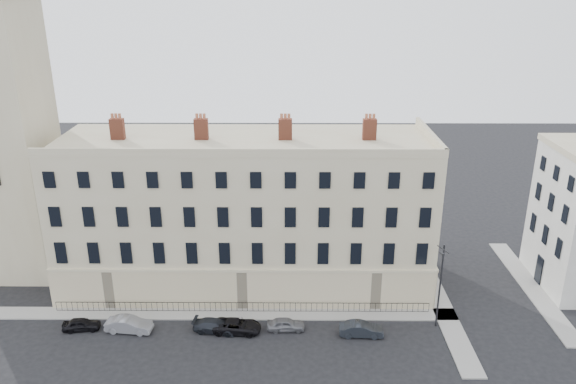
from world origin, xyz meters
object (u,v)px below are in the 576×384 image
Objects in this scene: streetlamp at (440,283)px; car_d at (237,326)px; car_b at (129,325)px; car_c at (215,326)px; car_e at (286,324)px; car_a at (82,324)px; car_f at (361,329)px.

car_d is at bearing 160.91° from streetlamp.
car_c is at bearing -84.23° from car_b.
car_d reaches higher than car_e.
car_b is at bearing 159.90° from streetlamp.
streetlamp is at bearing -95.88° from car_a.
streetlamp is (13.51, 0.61, 3.93)m from car_e.
car_d is (1.92, -0.02, 0.02)m from car_c.
car_b reaches higher than car_a.
car_c is at bearing 89.64° from car_f.
car_b reaches higher than car_c.
car_e is 0.41× the size of streetlamp.
streetlamp is (27.42, 0.91, 3.82)m from car_b.
streetlamp reaches higher than car_a.
car_f is (24.84, -0.73, 0.08)m from car_a.
car_a is 18.22m from car_e.
car_c is (11.98, -0.20, 0.02)m from car_a.
car_a is at bearing 92.90° from car_d.
car_c is 1.03× the size of car_f.
car_a is 0.97× the size of car_e.
streetlamp reaches higher than car_f.
streetlamp is (17.83, 0.91, 3.91)m from car_d.
car_c is 0.49× the size of streetlamp.
car_e is 0.87× the size of car_f.
car_a is 11.98m from car_c.
car_c is 0.93× the size of car_d.
car_f is at bearing 169.69° from streetlamp.
car_a is 4.32m from car_b.
car_d is 1.27× the size of car_e.
car_c is 1.18× the size of car_e.
car_c is (7.67, 0.02, -0.10)m from car_b.
car_c is at bearing -98.09° from car_a.
streetlamp reaches higher than car_e.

